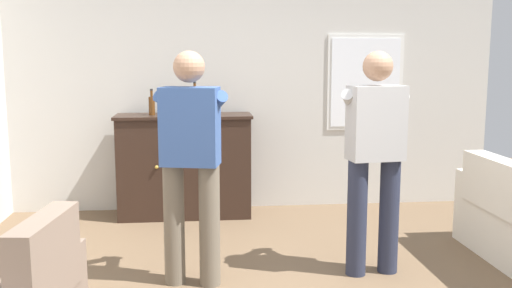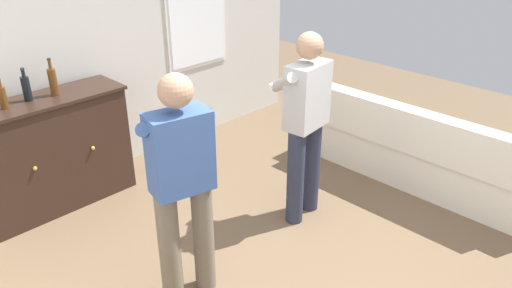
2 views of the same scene
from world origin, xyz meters
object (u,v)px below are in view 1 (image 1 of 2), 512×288
object	(u,v)px
sideboard_cabinet	(185,166)
bottle_liquor_amber	(195,102)
person_standing_left	(191,157)
person_standing_right	(374,152)
bottle_spirits_clear	(173,103)
bottle_wine_green	(152,105)

from	to	relation	value
sideboard_cabinet	bottle_liquor_amber	bearing A→B (deg)	0.73
person_standing_left	person_standing_right	size ratio (longest dim) A/B	1.00
bottle_spirits_clear	person_standing_left	distance (m)	1.87
bottle_liquor_amber	person_standing_left	distance (m)	1.82
person_standing_right	bottle_liquor_amber	bearing A→B (deg)	127.55
sideboard_cabinet	person_standing_left	size ratio (longest dim) A/B	0.82
bottle_spirits_clear	person_standing_left	world-z (taller)	person_standing_left
bottle_liquor_amber	person_standing_left	world-z (taller)	person_standing_left
bottle_liquor_amber	person_standing_right	size ratio (longest dim) A/B	0.20
bottle_wine_green	bottle_spirits_clear	world-z (taller)	bottle_spirits_clear
sideboard_cabinet	person_standing_right	bearing A→B (deg)	-50.08
person_standing_left	bottle_liquor_amber	bearing A→B (deg)	89.26
sideboard_cabinet	bottle_liquor_amber	world-z (taller)	bottle_liquor_amber
bottle_wine_green	person_standing_right	world-z (taller)	person_standing_right
bottle_liquor_amber	person_standing_left	size ratio (longest dim) A/B	0.20
person_standing_left	bottle_wine_green	bearing A→B (deg)	102.80
bottle_liquor_amber	sideboard_cabinet	bearing A→B (deg)	-179.27
bottle_spirits_clear	person_standing_right	xyz separation A→B (m)	(1.55, -1.77, -0.23)
sideboard_cabinet	bottle_liquor_amber	xyz separation A→B (m)	(0.12, 0.00, 0.65)
sideboard_cabinet	person_standing_left	distance (m)	1.85
sideboard_cabinet	person_standing_right	distance (m)	2.30
bottle_liquor_amber	bottle_spirits_clear	world-z (taller)	bottle_liquor_amber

